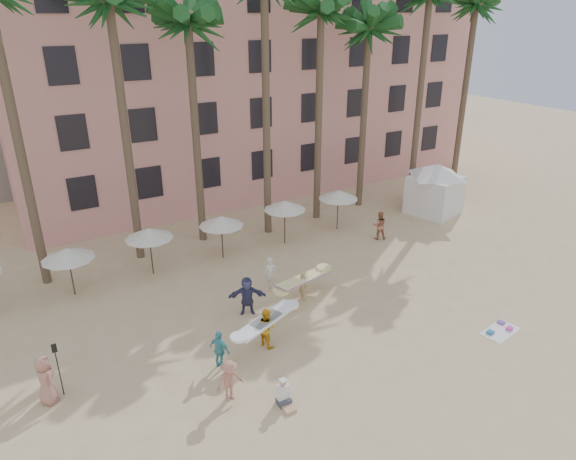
{
  "coord_description": "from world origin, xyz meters",
  "views": [
    {
      "loc": [
        -11.11,
        -11.94,
        12.91
      ],
      "look_at": [
        -0.54,
        6.0,
        4.0
      ],
      "focal_mm": 32.0,
      "sensor_mm": 36.0,
      "label": 1
    }
  ],
  "objects_px": {
    "pink_hotel": "(242,79)",
    "carrier_yellow": "(303,282)",
    "carrier_white": "(266,326)",
    "cabana": "(436,184)"
  },
  "relations": [
    {
      "from": "cabana",
      "to": "carrier_white",
      "type": "bearing_deg",
      "value": -155.99
    },
    {
      "from": "pink_hotel",
      "to": "carrier_white",
      "type": "distance_m",
      "value": 25.15
    },
    {
      "from": "carrier_white",
      "to": "cabana",
      "type": "bearing_deg",
      "value": 24.01
    },
    {
      "from": "pink_hotel",
      "to": "cabana",
      "type": "height_order",
      "value": "pink_hotel"
    },
    {
      "from": "pink_hotel",
      "to": "carrier_yellow",
      "type": "bearing_deg",
      "value": -108.26
    },
    {
      "from": "pink_hotel",
      "to": "carrier_white",
      "type": "relative_size",
      "value": 11.0
    },
    {
      "from": "pink_hotel",
      "to": "carrier_yellow",
      "type": "xyz_separation_m",
      "value": [
        -6.49,
        -19.65,
        -7.09
      ]
    },
    {
      "from": "pink_hotel",
      "to": "carrier_white",
      "type": "height_order",
      "value": "pink_hotel"
    },
    {
      "from": "pink_hotel",
      "to": "cabana",
      "type": "xyz_separation_m",
      "value": [
        7.41,
        -14.39,
        -5.93
      ]
    },
    {
      "from": "cabana",
      "to": "carrier_white",
      "type": "height_order",
      "value": "cabana"
    }
  ]
}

